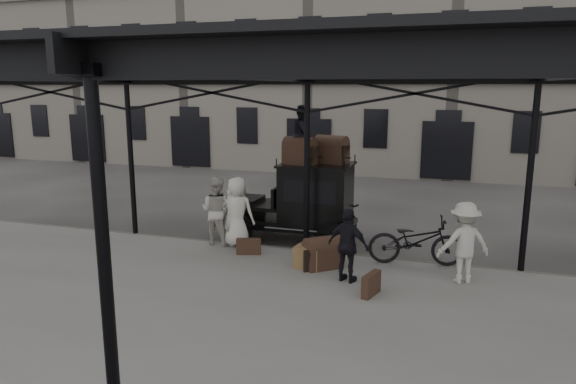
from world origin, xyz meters
name	(u,v)px	position (x,y,z in m)	size (l,w,h in m)	color
ground	(282,284)	(0.00, 0.00, 0.00)	(120.00, 120.00, 0.00)	#383533
platform	(247,319)	(0.00, -2.00, 0.07)	(28.00, 8.00, 0.15)	slate
canopy	(249,63)	(0.00, -1.72, 4.60)	(22.50, 9.00, 4.74)	black
building_frontage	(390,32)	(0.00, 18.00, 7.00)	(64.00, 8.00, 14.00)	slate
taxi	(305,198)	(-0.38, 3.22, 1.20)	(3.65, 1.55, 2.18)	black
porter_left	(232,216)	(-1.94, 1.80, 0.92)	(0.56, 0.37, 1.55)	#BDB7AD
porter_midleft	(217,211)	(-2.37, 1.80, 1.04)	(0.86, 0.67, 1.77)	beige
porter_centre	(237,212)	(-1.79, 1.80, 1.05)	(0.88, 0.57, 1.81)	silver
porter_official	(348,246)	(1.41, 0.18, 0.94)	(0.93, 0.39, 1.58)	black
porter_right	(464,243)	(3.72, 0.88, 1.01)	(1.12, 0.64, 1.73)	beige
bicycle	(416,241)	(2.70, 1.72, 0.72)	(0.75, 2.16, 1.14)	black
porter_roof	(303,134)	(-0.41, 3.12, 2.96)	(0.76, 0.59, 1.55)	black
steamer_trunk_roof_near	(300,153)	(-0.46, 2.97, 2.49)	(0.83, 0.51, 0.61)	#3F291D
steamer_trunk_roof_far	(331,152)	(0.29, 3.42, 2.49)	(0.85, 0.52, 0.62)	#3F291D
steamer_trunk_platform	(323,255)	(0.70, 0.86, 0.45)	(0.83, 0.51, 0.61)	#3F291D
wicker_hamper	(309,257)	(0.40, 0.74, 0.40)	(0.60, 0.45, 0.50)	olive
suitcase_upright	(371,284)	(1.99, -0.40, 0.38)	(0.15, 0.60, 0.45)	#3F291D
suitcase_flat	(249,246)	(-1.26, 1.23, 0.35)	(0.60, 0.15, 0.40)	#3F291D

